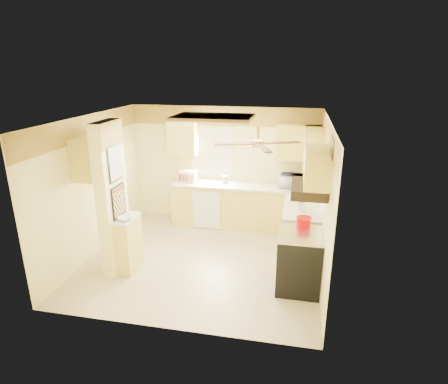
% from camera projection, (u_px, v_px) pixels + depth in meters
% --- Properties ---
extents(floor, '(4.00, 4.00, 0.00)m').
position_uv_depth(floor, '(203.00, 259.00, 6.70)').
color(floor, tan).
rests_on(floor, ground).
extents(ceiling, '(4.00, 4.00, 0.00)m').
position_uv_depth(ceiling, '(200.00, 118.00, 5.90)').
color(ceiling, white).
rests_on(ceiling, wall_back).
extents(wall_back, '(4.00, 0.00, 4.00)m').
position_uv_depth(wall_back, '(224.00, 165.00, 8.06)').
color(wall_back, '#FFF19B').
rests_on(wall_back, floor).
extents(wall_front, '(4.00, 0.00, 4.00)m').
position_uv_depth(wall_front, '(162.00, 243.00, 4.53)').
color(wall_front, '#FFF19B').
rests_on(wall_front, floor).
extents(wall_left, '(0.00, 3.80, 3.80)m').
position_uv_depth(wall_left, '(93.00, 186.00, 6.67)').
color(wall_left, '#FFF19B').
rests_on(wall_left, floor).
extents(wall_right, '(0.00, 3.80, 3.80)m').
position_uv_depth(wall_right, '(324.00, 201.00, 5.92)').
color(wall_right, '#FFF19B').
rests_on(wall_right, floor).
extents(wallpaper_border, '(4.00, 0.02, 0.40)m').
position_uv_depth(wallpaper_border, '(224.00, 116.00, 7.71)').
color(wallpaper_border, yellow).
rests_on(wallpaper_border, wall_back).
extents(partition_column, '(0.20, 0.70, 2.50)m').
position_uv_depth(partition_column, '(112.00, 199.00, 6.04)').
color(partition_column, '#FFF19B').
rests_on(partition_column, floor).
extents(partition_ledge, '(0.25, 0.55, 0.90)m').
position_uv_depth(partition_ledge, '(129.00, 245.00, 6.26)').
color(partition_ledge, '#EBD65E').
rests_on(partition_ledge, floor).
extents(ledge_top, '(0.28, 0.58, 0.04)m').
position_uv_depth(ledge_top, '(126.00, 219.00, 6.10)').
color(ledge_top, white).
rests_on(ledge_top, partition_ledge).
extents(lower_cabinets_back, '(3.00, 0.60, 0.90)m').
position_uv_depth(lower_cabinets_back, '(244.00, 207.00, 7.95)').
color(lower_cabinets_back, '#EBD65E').
rests_on(lower_cabinets_back, floor).
extents(lower_cabinets_right, '(0.60, 1.40, 0.90)m').
position_uv_depth(lower_cabinets_right, '(301.00, 231.00, 6.79)').
color(lower_cabinets_right, '#EBD65E').
rests_on(lower_cabinets_right, floor).
extents(countertop_back, '(3.04, 0.64, 0.04)m').
position_uv_depth(countertop_back, '(244.00, 186.00, 7.79)').
color(countertop_back, white).
rests_on(countertop_back, lower_cabinets_back).
extents(countertop_right, '(0.64, 1.44, 0.04)m').
position_uv_depth(countertop_right, '(303.00, 206.00, 6.64)').
color(countertop_right, white).
rests_on(countertop_right, lower_cabinets_right).
extents(dishwasher_panel, '(0.58, 0.02, 0.80)m').
position_uv_depth(dishwasher_panel, '(206.00, 210.00, 7.80)').
color(dishwasher_panel, white).
rests_on(dishwasher_panel, lower_cabinets_back).
extents(window, '(0.92, 0.02, 1.02)m').
position_uv_depth(window, '(212.00, 151.00, 8.00)').
color(window, white).
rests_on(window, wall_back).
extents(upper_cab_back_left, '(0.60, 0.35, 0.70)m').
position_uv_depth(upper_cab_back_left, '(183.00, 138.00, 7.87)').
color(upper_cab_back_left, '#EBD65E').
rests_on(upper_cab_back_left, wall_back).
extents(upper_cab_back_right, '(0.90, 0.35, 0.70)m').
position_uv_depth(upper_cab_back_right, '(299.00, 142.00, 7.42)').
color(upper_cab_back_right, '#EBD65E').
rests_on(upper_cab_back_right, wall_back).
extents(upper_cab_right, '(0.35, 1.00, 0.70)m').
position_uv_depth(upper_cab_right, '(313.00, 148.00, 6.92)').
color(upper_cab_right, '#EBD65E').
rests_on(upper_cab_right, wall_right).
extents(upper_cab_left_wall, '(0.35, 0.75, 0.70)m').
position_uv_depth(upper_cab_left_wall, '(91.00, 157.00, 6.22)').
color(upper_cab_left_wall, '#EBD65E').
rests_on(upper_cab_left_wall, wall_left).
extents(upper_cab_over_stove, '(0.35, 0.76, 0.52)m').
position_uv_depth(upper_cab_over_stove, '(317.00, 167.00, 5.22)').
color(upper_cab_over_stove, '#EBD65E').
rests_on(upper_cab_over_stove, wall_right).
extents(stove, '(0.68, 0.77, 0.92)m').
position_uv_depth(stove, '(299.00, 260.00, 5.73)').
color(stove, black).
rests_on(stove, floor).
extents(range_hood, '(0.50, 0.76, 0.14)m').
position_uv_depth(range_hood, '(309.00, 189.00, 5.34)').
color(range_hood, black).
rests_on(range_hood, upper_cab_over_stove).
extents(poster_menu, '(0.02, 0.42, 0.57)m').
position_uv_depth(poster_menu, '(115.00, 163.00, 5.83)').
color(poster_menu, black).
rests_on(poster_menu, partition_column).
extents(poster_nashville, '(0.02, 0.42, 0.57)m').
position_uv_depth(poster_nashville, '(119.00, 202.00, 6.04)').
color(poster_nashville, black).
rests_on(poster_nashville, partition_column).
extents(ceiling_light_panel, '(1.35, 0.95, 0.06)m').
position_uv_depth(ceiling_light_panel, '(213.00, 117.00, 6.36)').
color(ceiling_light_panel, brown).
rests_on(ceiling_light_panel, ceiling).
extents(ceiling_fan, '(1.15, 1.15, 0.26)m').
position_uv_depth(ceiling_fan, '(258.00, 143.00, 5.13)').
color(ceiling_fan, gold).
rests_on(ceiling_fan, ceiling).
extents(vent_grate, '(0.02, 0.40, 0.25)m').
position_uv_depth(vent_grate, '(333.00, 148.00, 4.75)').
color(vent_grate, black).
rests_on(vent_grate, wall_right).
extents(microwave, '(0.54, 0.40, 0.27)m').
position_uv_depth(microwave, '(293.00, 181.00, 7.55)').
color(microwave, white).
rests_on(microwave, countertop_back).
extents(bowl, '(0.30, 0.30, 0.05)m').
position_uv_depth(bowl, '(126.00, 218.00, 5.99)').
color(bowl, white).
rests_on(bowl, ledge_top).
extents(dutch_oven, '(0.24, 0.24, 0.16)m').
position_uv_depth(dutch_oven, '(304.00, 222.00, 5.79)').
color(dutch_oven, '#C80101').
rests_on(dutch_oven, stove).
extents(kettle, '(0.14, 0.14, 0.21)m').
position_uv_depth(kettle, '(301.00, 206.00, 6.34)').
color(kettle, silver).
rests_on(kettle, countertop_right).
extents(dish_rack, '(0.41, 0.32, 0.22)m').
position_uv_depth(dish_rack, '(188.00, 177.00, 8.02)').
color(dish_rack, tan).
rests_on(dish_rack, countertop_back).
extents(utensil_crock, '(0.12, 0.12, 0.24)m').
position_uv_depth(utensil_crock, '(225.00, 179.00, 7.89)').
color(utensil_crock, white).
rests_on(utensil_crock, countertop_back).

